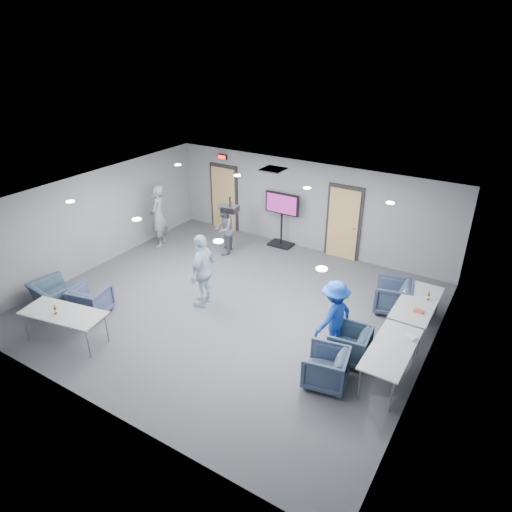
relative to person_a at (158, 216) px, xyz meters
The scene contains 29 objects.
floor 4.39m from the person_a, 24.21° to the right, with size 9.00×9.00×0.00m, color #3E4246.
ceiling 4.61m from the person_a, 24.21° to the right, with size 9.00×9.00×0.00m, color silver.
wall_back 4.52m from the person_a, 29.95° to the left, with size 9.00×0.02×2.70m, color slate.
wall_front 6.96m from the person_a, 55.87° to the right, with size 9.00×0.02×2.70m, color slate.
wall_left 1.89m from the person_a, 108.89° to the right, with size 0.02×8.00×2.70m, color slate.
wall_right 8.59m from the person_a, 11.79° to the right, with size 0.02×8.00×2.70m, color slate.
door_left 2.38m from the person_a, 67.75° to the left, with size 1.06×0.17×2.24m.
door_right 5.56m from the person_a, 23.34° to the left, with size 1.06×0.17×2.24m.
exit_sign 2.78m from the person_a, 67.57° to the left, with size 0.32×0.08×0.16m.
hvac_diffuser 3.94m from the person_a, 17.11° to the left, with size 0.60×0.60×0.03m, color black.
downlights 4.60m from the person_a, 24.21° to the right, with size 6.18×3.78×0.02m.
person_a is the anchor object (origin of this frame).
person_b 2.10m from the person_a, 16.53° to the left, with size 0.76×0.59×1.57m, color slate.
person_c 3.80m from the person_a, 31.65° to the right, with size 1.08×0.45×1.85m, color silver.
person_d 6.89m from the person_a, 16.72° to the right, with size 1.02×0.59×1.58m, color #1C44B8.
chair_right_a 7.27m from the person_a, ahead, with size 0.83×0.86×0.78m, color #35405B.
chair_right_b 7.38m from the person_a, 16.92° to the right, with size 0.77×0.79×0.72m, color #3B5267.
chair_right_c 7.59m from the person_a, 23.87° to the right, with size 0.78×0.81×0.73m, color #394762.
chair_front_a 4.01m from the person_a, 71.39° to the right, with size 0.79×0.81×0.74m, color #3E476B.
chair_front_b 4.08m from the person_a, 85.64° to the right, with size 1.03×0.90×0.67m, color #324657.
table_right_a 7.92m from the person_a, ahead, with size 0.78×1.88×0.73m.
table_right_b 8.24m from the person_a, 16.33° to the right, with size 0.75×1.80×0.73m.
table_front_left 5.04m from the person_a, 70.86° to the right, with size 1.91×1.07×0.73m.
bottle_front 5.12m from the person_a, 72.02° to the right, with size 0.06×0.06×0.22m.
bottle_right 8.08m from the person_a, ahead, with size 0.06×0.06×0.23m.
snack_box 8.07m from the person_a, ahead, with size 0.19×0.13×0.04m, color #BA462E.
wrapper 8.32m from the person_a, 12.65° to the right, with size 0.22×0.15×0.05m, color silver.
tv_stand 3.76m from the person_a, 31.97° to the left, with size 1.11×0.53×1.70m.
projector 4.23m from the person_a, 21.64° to the right, with size 0.38×0.35×0.36m.
Camera 1 is at (5.44, -7.73, 6.04)m, focal length 32.00 mm.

